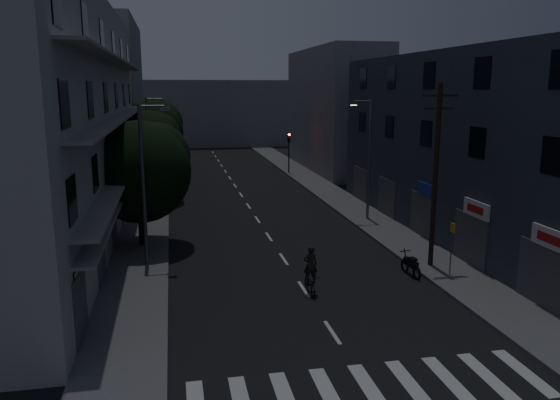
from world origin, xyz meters
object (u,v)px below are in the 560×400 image
object	(u,v)px
bus_stop_sign	(452,239)
motorcycle	(411,266)
cyclist	(310,278)
utility_pole	(436,172)

from	to	relation	value
bus_stop_sign	motorcycle	bearing A→B (deg)	160.00
bus_stop_sign	cyclist	bearing A→B (deg)	-173.85
bus_stop_sign	cyclist	distance (m)	7.23
motorcycle	cyclist	distance (m)	5.56
motorcycle	cyclist	bearing A→B (deg)	-169.77
utility_pole	cyclist	world-z (taller)	utility_pole
motorcycle	bus_stop_sign	bearing A→B (deg)	-24.30
cyclist	utility_pole	bearing A→B (deg)	17.84
utility_pole	motorcycle	bearing A→B (deg)	-149.04
utility_pole	bus_stop_sign	bearing A→B (deg)	-80.27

